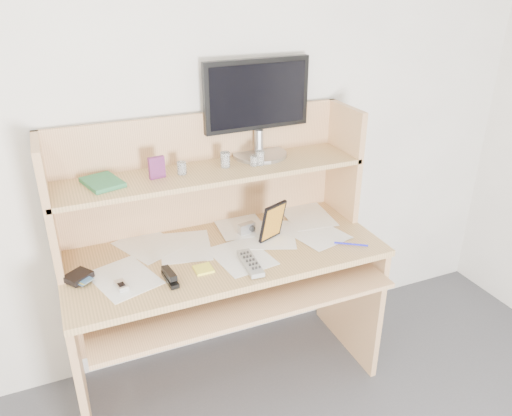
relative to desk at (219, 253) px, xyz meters
name	(u,v)px	position (x,y,z in m)	size (l,w,h in m)	color
back_wall	(198,123)	(0.00, 0.24, 0.56)	(3.60, 0.04, 2.50)	white
desk	(219,253)	(0.00, 0.00, 0.00)	(1.40, 0.70, 1.30)	tan
paper_clutter	(225,250)	(0.00, -0.08, 0.06)	(1.32, 0.54, 0.01)	white
keyboard	(191,283)	(-0.18, -0.15, -0.03)	(0.51, 0.20, 0.03)	black
tv_remote	(250,263)	(0.05, -0.25, 0.07)	(0.06, 0.21, 0.02)	gray
flip_phone	(121,285)	(-0.47, -0.20, 0.07)	(0.04, 0.07, 0.02)	silver
stapler	(170,276)	(-0.28, -0.23, 0.08)	(0.03, 0.13, 0.04)	black
wallet	(78,277)	(-0.62, -0.07, 0.07)	(0.10, 0.08, 0.02)	black
sticky_note_pad	(203,269)	(-0.14, -0.20, 0.06)	(0.07, 0.07, 0.01)	gold
digital_camera	(247,228)	(0.15, 0.02, 0.09)	(0.08, 0.03, 0.05)	#A7A7A9
game_case	(273,222)	(0.23, -0.08, 0.15)	(0.13, 0.01, 0.19)	black
blue_pen	(351,244)	(0.54, -0.27, 0.07)	(0.01, 0.01, 0.15)	#1B1AC4
card_box	(157,168)	(-0.24, 0.07, 0.43)	(0.07, 0.02, 0.09)	#A31528
shelf_book	(102,182)	(-0.46, 0.09, 0.40)	(0.13, 0.18, 0.02)	#317C4A
chip_stack_a	(182,168)	(-0.13, 0.07, 0.41)	(0.04, 0.04, 0.05)	black
chip_stack_b	(225,160)	(0.07, 0.08, 0.42)	(0.04, 0.04, 0.07)	white
chip_stack_c	(254,161)	(0.20, 0.04, 0.41)	(0.04, 0.04, 0.04)	black
chip_stack_d	(260,158)	(0.22, 0.04, 0.42)	(0.04, 0.04, 0.07)	silver
monitor	(258,105)	(0.27, 0.18, 0.62)	(0.51, 0.26, 0.44)	#A1A1A5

